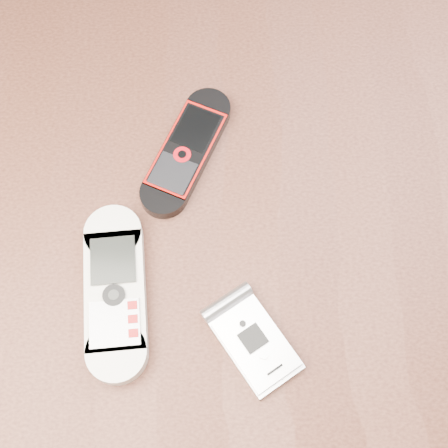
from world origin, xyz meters
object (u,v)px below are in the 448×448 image
nokia_black_red (187,151)px  motorola_razr (254,342)px  nokia_white (115,291)px  table (219,264)px

nokia_black_red → motorola_razr: bearing=-47.9°
nokia_white → nokia_black_red: nokia_white is taller
table → nokia_black_red: (-0.03, 0.08, 0.11)m
table → nokia_white: size_ratio=7.39×
nokia_white → nokia_black_red: bearing=61.8°
nokia_black_red → motorola_razr: (0.06, -0.19, -0.00)m
table → nokia_white: nokia_white is taller
table → nokia_black_red: 0.14m
nokia_white → nokia_black_red: (0.06, 0.14, -0.00)m
table → nokia_white: 0.16m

